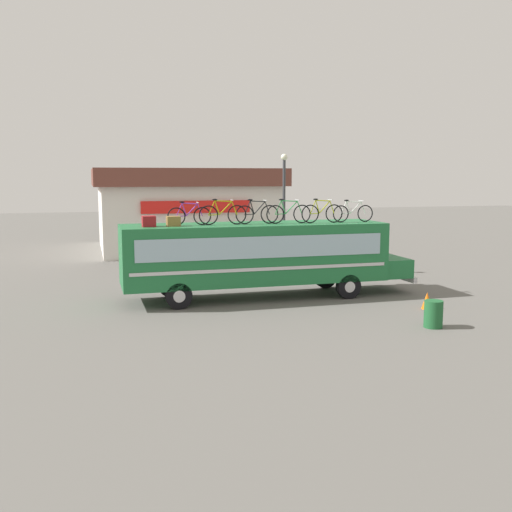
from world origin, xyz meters
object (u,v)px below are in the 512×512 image
object	(u,v)px
luggage_bag_2	(173,221)
rooftop_bicycle_1	(189,215)
rooftop_bicycle_3	(257,214)
rooftop_bicycle_6	(353,213)
traffic_cone	(427,301)
rooftop_bicycle_5	(322,213)
rooftop_bicycle_4	(289,213)
bus	(260,254)
trash_bin	(433,314)
rooftop_bicycle_2	(223,214)
street_lamp	(284,204)
luggage_bag_1	(149,221)

from	to	relation	value
luggage_bag_2	rooftop_bicycle_1	xyz separation A→B (m)	(0.61, 0.18, 0.19)
rooftop_bicycle_3	rooftop_bicycle_6	bearing A→B (deg)	-2.68
rooftop_bicycle_1	traffic_cone	world-z (taller)	rooftop_bicycle_1
rooftop_bicycle_5	rooftop_bicycle_6	size ratio (longest dim) A/B	0.99
rooftop_bicycle_4	rooftop_bicycle_5	xyz separation A→B (m)	(1.33, -0.10, -0.00)
bus	rooftop_bicycle_1	xyz separation A→B (m)	(-2.73, -0.12, 1.53)
rooftop_bicycle_6	bus	bearing A→B (deg)	174.95
trash_bin	traffic_cone	distance (m)	2.63
rooftop_bicycle_5	trash_bin	world-z (taller)	rooftop_bicycle_5
rooftop_bicycle_2	street_lamp	bearing A→B (deg)	51.69
rooftop_bicycle_1	trash_bin	xyz separation A→B (m)	(6.60, -5.75, -2.82)
luggage_bag_1	rooftop_bicycle_5	world-z (taller)	rooftop_bicycle_5
rooftop_bicycle_5	bus	bearing A→B (deg)	170.90
rooftop_bicycle_3	rooftop_bicycle_5	bearing A→B (deg)	-5.29
rooftop_bicycle_6	street_lamp	bearing A→B (deg)	100.45
street_lamp	rooftop_bicycle_3	bearing A→B (deg)	-118.47
luggage_bag_1	rooftop_bicycle_1	xyz separation A→B (m)	(1.48, 0.16, 0.18)
luggage_bag_2	street_lamp	world-z (taller)	street_lamp
rooftop_bicycle_1	rooftop_bicycle_5	size ratio (longest dim) A/B	0.95
trash_bin	traffic_cone	size ratio (longest dim) A/B	1.42
rooftop_bicycle_1	rooftop_bicycle_3	size ratio (longest dim) A/B	0.96
rooftop_bicycle_5	trash_bin	bearing A→B (deg)	-74.89
luggage_bag_1	trash_bin	bearing A→B (deg)	-34.69
rooftop_bicycle_1	rooftop_bicycle_6	xyz separation A→B (m)	(6.44, -0.21, 0.00)
luggage_bag_1	rooftop_bicycle_1	distance (m)	1.50
luggage_bag_2	street_lamp	distance (m)	8.13
bus	street_lamp	size ratio (longest dim) A/B	1.99
luggage_bag_1	street_lamp	size ratio (longest dim) A/B	0.09
bus	rooftop_bicycle_3	distance (m)	1.56
luggage_bag_2	rooftop_bicycle_2	size ratio (longest dim) A/B	0.26
luggage_bag_2	rooftop_bicycle_4	size ratio (longest dim) A/B	0.26
rooftop_bicycle_1	traffic_cone	size ratio (longest dim) A/B	2.72
luggage_bag_1	rooftop_bicycle_3	bearing A→B (deg)	1.86
luggage_bag_1	bus	bearing A→B (deg)	3.80
rooftop_bicycle_4	street_lamp	size ratio (longest dim) A/B	0.31
luggage_bag_1	luggage_bag_2	world-z (taller)	luggage_bag_1
rooftop_bicycle_1	luggage_bag_2	bearing A→B (deg)	-163.76
rooftop_bicycle_3	luggage_bag_2	bearing A→B (deg)	-177.26
trash_bin	traffic_cone	world-z (taller)	trash_bin
bus	rooftop_bicycle_6	world-z (taller)	rooftop_bicycle_6
rooftop_bicycle_1	rooftop_bicycle_3	xyz separation A→B (m)	(2.57, -0.03, 0.02)
luggage_bag_2	rooftop_bicycle_6	distance (m)	7.06
bus	trash_bin	xyz separation A→B (m)	(3.87, -5.87, -1.29)
bus	rooftop_bicycle_4	distance (m)	1.90
rooftop_bicycle_6	rooftop_bicycle_5	bearing A→B (deg)	-177.64
rooftop_bicycle_6	trash_bin	bearing A→B (deg)	-88.38
luggage_bag_2	rooftop_bicycle_6	world-z (taller)	rooftop_bicycle_6
rooftop_bicycle_2	street_lamp	xyz separation A→B (m)	(4.20, 5.31, 0.09)
rooftop_bicycle_1	rooftop_bicycle_6	distance (m)	6.44
rooftop_bicycle_1	rooftop_bicycle_6	bearing A→B (deg)	-1.84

